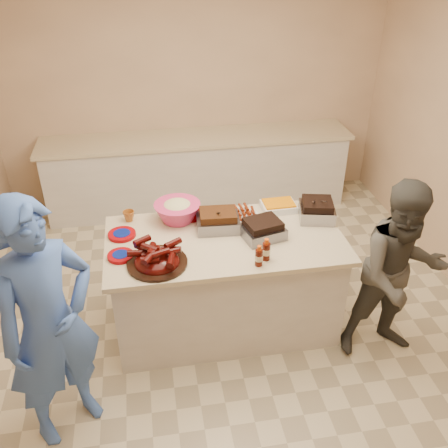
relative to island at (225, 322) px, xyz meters
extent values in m
cube|color=#47230F|center=(-0.03, 0.15, 0.89)|extent=(0.36, 0.28, 0.10)
cube|color=black|center=(0.29, -0.03, 0.89)|extent=(0.37, 0.33, 0.09)
cube|color=gray|center=(0.81, 0.17, 0.89)|extent=(0.34, 0.34, 0.11)
cylinder|color=silver|center=(0.21, 0.31, 0.89)|extent=(0.30, 0.30, 0.04)
cube|color=orange|center=(0.53, 0.37, 0.89)|extent=(0.30, 0.22, 0.08)
cylinder|color=#400F06|center=(0.18, -0.40, 0.89)|extent=(0.06, 0.06, 0.17)
cylinder|color=#400F06|center=(0.25, -0.33, 0.89)|extent=(0.06, 0.06, 0.18)
cylinder|color=#FEE301|center=(-0.07, 0.10, 0.89)|extent=(0.05, 0.05, 0.13)
imported|color=silver|center=(0.01, 0.12, 0.89)|extent=(0.15, 0.05, 0.15)
cylinder|color=#890106|center=(-0.80, 0.17, 0.89)|extent=(0.22, 0.22, 0.03)
cylinder|color=#890106|center=(-0.81, -0.13, 0.89)|extent=(0.20, 0.20, 0.03)
imported|color=#98541D|center=(-0.74, 0.39, 0.89)|extent=(0.10, 0.09, 0.10)
cube|color=#890106|center=(-0.24, 0.34, 0.89)|extent=(0.20, 0.16, 0.09)
imported|color=#436BC9|center=(-1.24, -0.81, 0.00)|extent=(1.59, 1.84, 0.43)
imported|color=#4B4943|center=(1.25, -0.51, 0.00)|extent=(0.75, 1.52, 0.58)
camera|label=1|loc=(-0.56, -3.25, 3.06)|focal=40.00mm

